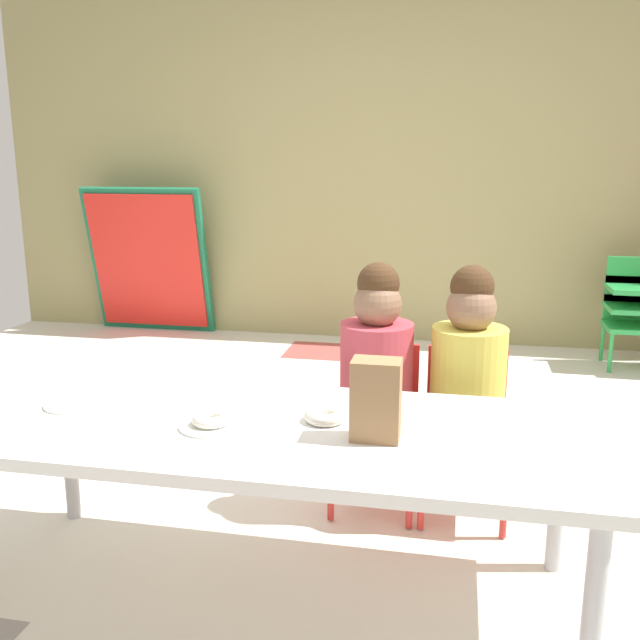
{
  "coord_description": "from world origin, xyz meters",
  "views": [
    {
      "loc": [
        0.45,
        -2.63,
        1.27
      ],
      "look_at": [
        0.05,
        -0.61,
        0.79
      ],
      "focal_mm": 38.7,
      "sensor_mm": 36.0,
      "label": 1
    }
  ],
  "objects": [
    {
      "name": "ground_plane",
      "position": [
        0.0,
        0.0,
        -0.01
      ],
      "size": [
        5.82,
        4.55,
        0.02
      ],
      "color": "silver"
    },
    {
      "name": "back_wall",
      "position": [
        0.0,
        2.27,
        1.2
      ],
      "size": [
        5.82,
        0.1,
        2.4
      ],
      "primitive_type": "cube",
      "color": "tan",
      "rests_on": "ground_plane"
    },
    {
      "name": "craft_table",
      "position": [
        -0.04,
        -0.86,
        0.5
      ],
      "size": [
        1.83,
        0.71,
        0.54
      ],
      "color": "white",
      "rests_on": "ground_plane"
    },
    {
      "name": "seated_child_near_camera",
      "position": [
        0.19,
        -0.28,
        0.55
      ],
      "size": [
        0.32,
        0.32,
        0.92
      ],
      "color": "red",
      "rests_on": "ground_plane"
    },
    {
      "name": "seated_child_middle_seat",
      "position": [
        0.51,
        -0.28,
        0.55
      ],
      "size": [
        0.34,
        0.34,
        0.92
      ],
      "color": "red",
      "rests_on": "ground_plane"
    },
    {
      "name": "kid_chair_green_stack",
      "position": [
        1.53,
        1.84,
        0.4
      ],
      "size": [
        0.32,
        0.3,
        0.68
      ],
      "color": "green",
      "rests_on": "ground_plane"
    },
    {
      "name": "folded_activity_table",
      "position": [
        -1.79,
        2.08,
        0.54
      ],
      "size": [
        0.9,
        0.29,
        1.09
      ],
      "color": "#19724C",
      "rests_on": "ground_plane"
    },
    {
      "name": "paper_bag_brown",
      "position": [
        0.26,
        -0.91,
        0.65
      ],
      "size": [
        0.13,
        0.09,
        0.22
      ],
      "primitive_type": "cube",
      "color": "#9E754C",
      "rests_on": "craft_table"
    },
    {
      "name": "paper_plate_near_edge",
      "position": [
        -0.2,
        -0.92,
        0.54
      ],
      "size": [
        0.18,
        0.18,
        0.01
      ],
      "primitive_type": "cylinder",
      "color": "white",
      "rests_on": "craft_table"
    },
    {
      "name": "paper_plate_center_table",
      "position": [
        -0.68,
        -0.83,
        0.54
      ],
      "size": [
        0.18,
        0.18,
        0.01
      ],
      "primitive_type": "cylinder",
      "color": "white",
      "rests_on": "craft_table"
    },
    {
      "name": "donut_powdered_on_plate",
      "position": [
        -0.2,
        -0.92,
        0.56
      ],
      "size": [
        0.11,
        0.11,
        0.03
      ],
      "primitive_type": "torus",
      "color": "white",
      "rests_on": "craft_table"
    },
    {
      "name": "donut_powdered_loose",
      "position": [
        0.1,
        -0.81,
        0.56
      ],
      "size": [
        0.12,
        0.12,
        0.04
      ],
      "primitive_type": "torus",
      "color": "white",
      "rests_on": "craft_table"
    }
  ]
}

